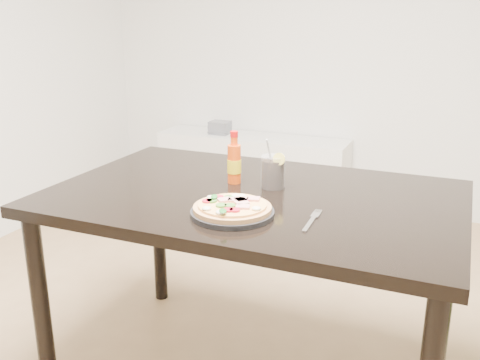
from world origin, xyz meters
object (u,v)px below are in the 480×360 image
at_px(dining_table, 253,215).
at_px(media_console, 252,169).
at_px(plate, 232,213).
at_px(fork, 312,220).
at_px(hot_sauce_bottle, 234,163).
at_px(cola_cup, 273,172).
at_px(pizza, 232,207).

distance_m(dining_table, media_console, 2.09).
height_order(plate, fork, plate).
distance_m(hot_sauce_bottle, cola_cup, 0.15).
height_order(cola_cup, fork, cola_cup).
bearing_deg(dining_table, plate, -84.70).
relative_size(pizza, fork, 1.28).
relative_size(hot_sauce_bottle, fork, 1.02).
bearing_deg(media_console, plate, -69.78).
height_order(dining_table, pizza, pizza).
bearing_deg(plate, pizza, 148.93).
bearing_deg(dining_table, fork, -34.09).
bearing_deg(hot_sauce_bottle, plate, -67.33).
xyz_separation_m(plate, hot_sauce_bottle, (-0.13, 0.31, 0.07)).
bearing_deg(media_console, fork, -63.77).
relative_size(plate, cola_cup, 1.46).
height_order(dining_table, plate, plate).
bearing_deg(pizza, fork, 12.67).
xyz_separation_m(plate, pizza, (-0.00, 0.00, 0.02)).
relative_size(dining_table, cola_cup, 7.91).
xyz_separation_m(plate, cola_cup, (0.02, 0.32, 0.05)).
xyz_separation_m(cola_cup, media_console, (-0.80, 1.81, -0.55)).
bearing_deg(pizza, media_console, 110.21).
xyz_separation_m(dining_table, cola_cup, (0.04, 0.09, 0.14)).
bearing_deg(hot_sauce_bottle, pizza, -67.40).
relative_size(pizza, cola_cup, 1.36).
bearing_deg(dining_table, cola_cup, 65.00).
relative_size(dining_table, hot_sauce_bottle, 7.28).
relative_size(hot_sauce_bottle, cola_cup, 1.09).
bearing_deg(fork, dining_table, 143.81).
distance_m(plate, pizza, 0.02).
height_order(hot_sauce_bottle, cola_cup, hot_sauce_bottle).
relative_size(plate, hot_sauce_bottle, 1.34).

